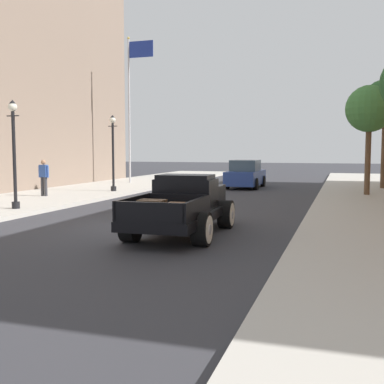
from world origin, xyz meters
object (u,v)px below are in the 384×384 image
at_px(street_lamp_near, 14,146).
at_px(flagpole, 132,94).
at_px(car_background_blue, 246,175).
at_px(hotrod_truck_black, 185,205).
at_px(pedestrian_sidewalk_left, 44,175).
at_px(street_lamp_far, 113,147).
at_px(street_tree_second, 369,110).

bearing_deg(street_lamp_near, flagpole, 97.09).
distance_m(car_background_blue, flagpole, 8.87).
height_order(hotrod_truck_black, pedestrian_sidewalk_left, pedestrian_sidewalk_left).
bearing_deg(pedestrian_sidewalk_left, street_lamp_far, 61.31).
height_order(car_background_blue, flagpole, flagpole).
bearing_deg(street_lamp_near, street_lamp_far, 90.11).
distance_m(car_background_blue, street_lamp_far, 8.34).
bearing_deg(street_lamp_far, flagpole, 105.62).
relative_size(pedestrian_sidewalk_left, street_lamp_far, 0.43).
distance_m(hotrod_truck_black, street_lamp_far, 12.09).
bearing_deg(flagpole, pedestrian_sidewalk_left, -90.85).
height_order(car_background_blue, street_lamp_far, street_lamp_far).
relative_size(street_lamp_near, street_tree_second, 0.76).
bearing_deg(flagpole, hotrod_truck_black, -60.64).
height_order(pedestrian_sidewalk_left, street_tree_second, street_tree_second).
bearing_deg(flagpole, street_lamp_near, -82.91).
relative_size(pedestrian_sidewalk_left, flagpole, 0.18).
xyz_separation_m(pedestrian_sidewalk_left, street_lamp_far, (1.81, 3.31, 1.30)).
bearing_deg(car_background_blue, street_lamp_far, -133.67).
height_order(hotrod_truck_black, street_lamp_far, street_lamp_far).
relative_size(car_background_blue, pedestrian_sidewalk_left, 2.61).
relative_size(hotrod_truck_black, flagpole, 0.54).
height_order(street_lamp_far, street_tree_second, street_tree_second).
height_order(flagpole, street_tree_second, flagpole).
relative_size(hotrod_truck_black, street_tree_second, 0.98).
distance_m(pedestrian_sidewalk_left, street_lamp_near, 4.82).
relative_size(car_background_blue, flagpole, 0.47).
bearing_deg(pedestrian_sidewalk_left, street_lamp_near, -66.87).
distance_m(street_lamp_near, flagpole, 14.07).
bearing_deg(street_lamp_far, pedestrian_sidewalk_left, -118.69).
distance_m(street_lamp_near, street_lamp_far, 7.58).
xyz_separation_m(street_lamp_far, street_tree_second, (12.24, 1.90, 1.71)).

